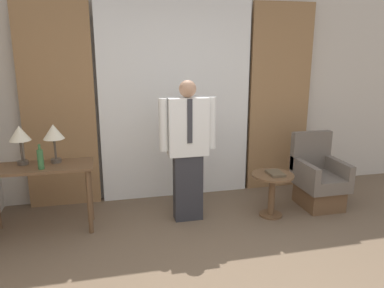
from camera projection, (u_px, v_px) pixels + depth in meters
name	position (u px, v px, depth m)	size (l,w,h in m)	color
wall_back	(174.00, 97.00, 5.02)	(10.00, 0.06, 2.70)	beige
curtain_sheer_center	(176.00, 102.00, 4.92)	(1.99, 0.06, 2.58)	white
curtain_drape_left	(58.00, 106.00, 4.59)	(0.88, 0.06, 2.58)	#997047
curtain_drape_right	(279.00, 99.00, 5.24)	(0.88, 0.06, 2.58)	#997047
desk	(40.00, 178.00, 4.04)	(1.13, 0.45, 0.76)	brown
table_lamp_left	(20.00, 135.00, 3.97)	(0.22, 0.22, 0.43)	#4C4238
table_lamp_right	(54.00, 134.00, 4.05)	(0.22, 0.22, 0.43)	#4C4238
bottle_near_edge	(40.00, 159.00, 3.87)	(0.06, 0.06, 0.27)	#336638
person	(188.00, 147.00, 4.28)	(0.66, 0.22, 1.65)	#2D2D33
armchair	(318.00, 180.00, 4.80)	(0.54, 0.63, 0.93)	brown
side_table	(272.00, 188.00, 4.48)	(0.50, 0.50, 0.53)	brown
book	(275.00, 173.00, 4.42)	(0.17, 0.24, 0.03)	brown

